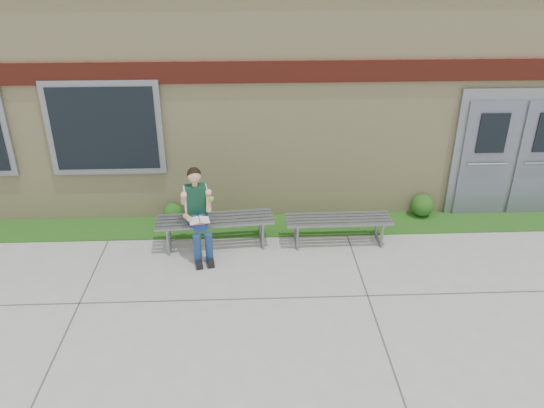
{
  "coord_description": "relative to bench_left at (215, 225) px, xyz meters",
  "views": [
    {
      "loc": [
        -0.61,
        -5.52,
        4.46
      ],
      "look_at": [
        -0.29,
        1.7,
        0.87
      ],
      "focal_mm": 35.0,
      "sensor_mm": 36.0,
      "label": 1
    }
  ],
  "objects": [
    {
      "name": "girl",
      "position": [
        -0.24,
        -0.21,
        0.36
      ],
      "size": [
        0.53,
        0.85,
        1.4
      ],
      "rotation": [
        0.0,
        0.0,
        0.2
      ],
      "color": "navy",
      "rests_on": "ground"
    },
    {
      "name": "ground",
      "position": [
        1.2,
        -2.0,
        -0.38
      ],
      "size": [
        80.0,
        80.0,
        0.0
      ],
      "primitive_type": "plane",
      "color": "#9E9E99",
      "rests_on": "ground"
    },
    {
      "name": "shrub_mid",
      "position": [
        -0.8,
        0.85,
        -0.19
      ],
      "size": [
        0.33,
        0.33,
        0.33
      ],
      "primitive_type": "sphere",
      "color": "#194512",
      "rests_on": "grass_strip"
    },
    {
      "name": "bench_left",
      "position": [
        0.0,
        0.0,
        0.0
      ],
      "size": [
        1.91,
        0.68,
        0.49
      ],
      "rotation": [
        0.0,
        0.0,
        0.09
      ],
      "color": "slate",
      "rests_on": "ground"
    },
    {
      "name": "school_building",
      "position": [
        1.2,
        3.99,
        1.73
      ],
      "size": [
        16.2,
        6.22,
        4.2
      ],
      "color": "beige",
      "rests_on": "ground"
    },
    {
      "name": "grass_strip",
      "position": [
        1.2,
        0.6,
        -0.37
      ],
      "size": [
        16.0,
        0.8,
        0.02
      ],
      "primitive_type": "cube",
      "color": "#194512",
      "rests_on": "ground"
    },
    {
      "name": "shrub_east",
      "position": [
        3.66,
        0.85,
        -0.15
      ],
      "size": [
        0.4,
        0.4,
        0.4
      ],
      "primitive_type": "sphere",
      "color": "#194512",
      "rests_on": "grass_strip"
    },
    {
      "name": "bench_right",
      "position": [
        2.0,
        0.0,
        -0.03
      ],
      "size": [
        1.72,
        0.5,
        0.44
      ],
      "rotation": [
        0.0,
        0.0,
        0.01
      ],
      "color": "slate",
      "rests_on": "ground"
    }
  ]
}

